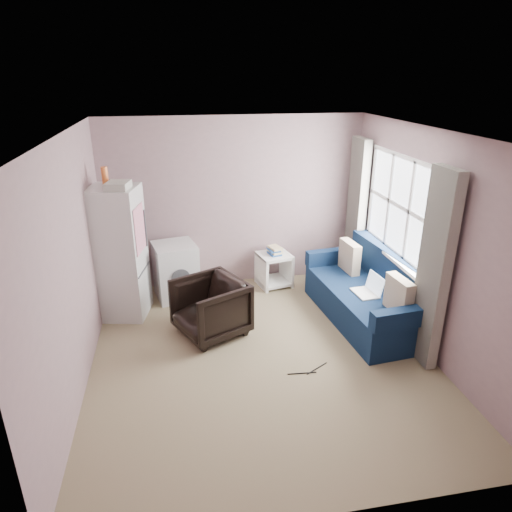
{
  "coord_description": "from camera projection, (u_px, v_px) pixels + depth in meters",
  "views": [
    {
      "loc": [
        -0.86,
        -4.37,
        3.04
      ],
      "look_at": [
        0.05,
        0.6,
        1.0
      ],
      "focal_mm": 32.0,
      "sensor_mm": 36.0,
      "label": 1
    }
  ],
  "objects": [
    {
      "name": "room",
      "position": [
        263.0,
        255.0,
        4.81
      ],
      "size": [
        3.84,
        4.24,
        2.54
      ],
      "color": "#867658",
      "rests_on": "ground"
    },
    {
      "name": "armchair",
      "position": [
        210.0,
        305.0,
        5.58
      ],
      "size": [
        0.98,
        1.0,
        0.79
      ],
      "primitive_type": "imported",
      "rotation": [
        0.0,
        0.0,
        -1.12
      ],
      "color": "black",
      "rests_on": "ground"
    },
    {
      "name": "fridge",
      "position": [
        119.0,
        253.0,
        5.87
      ],
      "size": [
        0.71,
        0.71,
        1.98
      ],
      "rotation": [
        0.0,
        0.0,
        -0.21
      ],
      "color": "silver",
      "rests_on": "ground"
    },
    {
      "name": "washing_machine",
      "position": [
        176.0,
        270.0,
        6.52
      ],
      "size": [
        0.68,
        0.68,
        0.8
      ],
      "rotation": [
        0.0,
        0.0,
        0.22
      ],
      "color": "silver",
      "rests_on": "ground"
    },
    {
      "name": "side_table",
      "position": [
        274.0,
        267.0,
        6.91
      ],
      "size": [
        0.54,
        0.54,
        0.63
      ],
      "rotation": [
        0.0,
        0.0,
        0.21
      ],
      "color": "white",
      "rests_on": "ground"
    },
    {
      "name": "sofa",
      "position": [
        370.0,
        296.0,
        5.95
      ],
      "size": [
        1.11,
        2.09,
        0.9
      ],
      "rotation": [
        0.0,
        0.0,
        0.1
      ],
      "color": "#0E2243",
      "rests_on": "ground"
    },
    {
      "name": "window_dressing",
      "position": [
        389.0,
        236.0,
        5.79
      ],
      "size": [
        0.17,
        2.62,
        2.18
      ],
      "color": "white",
      "rests_on": "ground"
    },
    {
      "name": "floor_cables",
      "position": [
        310.0,
        371.0,
        4.99
      ],
      "size": [
        0.48,
        0.18,
        0.01
      ],
      "rotation": [
        0.0,
        0.0,
        0.28
      ],
      "color": "black",
      "rests_on": "ground"
    }
  ]
}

